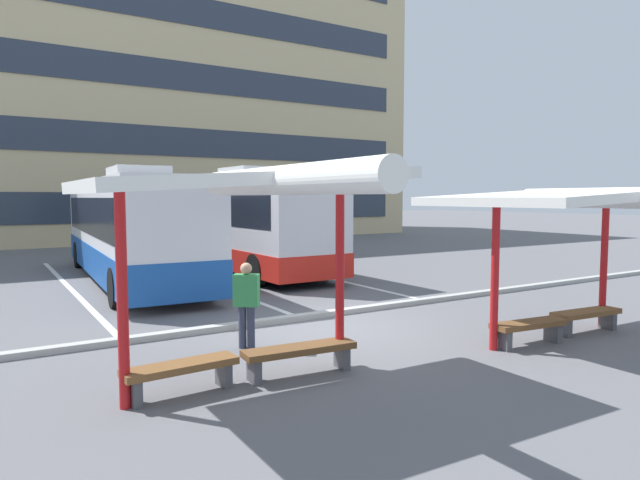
# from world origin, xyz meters

# --- Properties ---
(ground_plane) EXTENTS (160.00, 160.00, 0.00)m
(ground_plane) POSITION_xyz_m (0.00, 0.00, 0.00)
(ground_plane) COLOR slate
(terminal_building) EXTENTS (43.21, 15.05, 22.17)m
(terminal_building) POSITION_xyz_m (0.02, 30.62, 9.71)
(terminal_building) COLOR #D1BC8C
(terminal_building) RESTS_ON ground
(coach_bus_0) EXTENTS (3.09, 12.21, 3.60)m
(coach_bus_0) POSITION_xyz_m (-1.91, 8.92, 1.64)
(coach_bus_0) COLOR silver
(coach_bus_0) RESTS_ON ground
(coach_bus_1) EXTENTS (2.81, 11.95, 3.75)m
(coach_bus_1) POSITION_xyz_m (2.14, 10.05, 1.75)
(coach_bus_1) COLOR silver
(coach_bus_1) RESTS_ON ground
(lane_stripe_0) EXTENTS (0.16, 14.00, 0.01)m
(lane_stripe_0) POSITION_xyz_m (-3.82, 8.59, 0.00)
(lane_stripe_0) COLOR white
(lane_stripe_0) RESTS_ON ground
(lane_stripe_1) EXTENTS (0.16, 14.00, 0.01)m
(lane_stripe_1) POSITION_xyz_m (0.00, 8.59, 0.00)
(lane_stripe_1) COLOR white
(lane_stripe_1) RESTS_ON ground
(lane_stripe_2) EXTENTS (0.16, 14.00, 0.01)m
(lane_stripe_2) POSITION_xyz_m (3.82, 8.59, 0.00)
(lane_stripe_2) COLOR white
(lane_stripe_2) RESTS_ON ground
(waiting_shelter_0) EXTENTS (4.31, 4.63, 3.13)m
(waiting_shelter_0) POSITION_xyz_m (-2.87, -2.44, 2.86)
(waiting_shelter_0) COLOR red
(waiting_shelter_0) RESTS_ON ground
(bench_0) EXTENTS (1.59, 0.52, 0.45)m
(bench_0) POSITION_xyz_m (-3.77, -2.10, 0.33)
(bench_0) COLOR brown
(bench_0) RESTS_ON ground
(bench_1) EXTENTS (1.80, 0.56, 0.45)m
(bench_1) POSITION_xyz_m (-1.97, -2.21, 0.34)
(bench_1) COLOR brown
(bench_1) RESTS_ON ground
(waiting_shelter_1) EXTENTS (4.32, 5.33, 2.90)m
(waiting_shelter_1) POSITION_xyz_m (3.29, -3.11, 2.66)
(waiting_shelter_1) COLOR red
(waiting_shelter_1) RESTS_ON ground
(bench_2) EXTENTS (1.56, 0.60, 0.45)m
(bench_2) POSITION_xyz_m (2.39, -2.98, 0.33)
(bench_2) COLOR brown
(bench_2) RESTS_ON ground
(bench_3) EXTENTS (1.64, 0.57, 0.45)m
(bench_3) POSITION_xyz_m (4.19, -2.95, 0.33)
(bench_3) COLOR brown
(bench_3) RESTS_ON ground
(platform_kerb) EXTENTS (44.00, 0.24, 0.12)m
(platform_kerb) POSITION_xyz_m (0.00, 1.06, 0.06)
(platform_kerb) COLOR #ADADA8
(platform_kerb) RESTS_ON ground
(waiting_passenger_0) EXTENTS (0.49, 0.45, 1.54)m
(waiting_passenger_0) POSITION_xyz_m (-2.04, -0.42, 0.88)
(waiting_passenger_0) COLOR #33384C
(waiting_passenger_0) RESTS_ON ground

